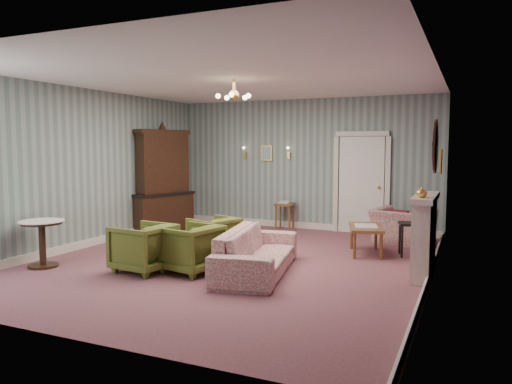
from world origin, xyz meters
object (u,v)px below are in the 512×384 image
at_px(wingback_chair, 403,221).
at_px(pedestal_table, 42,244).
at_px(olive_chair_c, 214,234).
at_px(fireplace, 424,235).
at_px(side_table_black, 410,240).
at_px(olive_chair_b, 190,246).
at_px(olive_chair_a, 143,245).
at_px(coffee_table, 366,240).
at_px(dresser, 163,178).
at_px(sofa_chintz, 257,244).

relative_size(wingback_chair, pedestal_table, 1.42).
distance_m(olive_chair_c, fireplace, 3.41).
bearing_deg(wingback_chair, olive_chair_c, 53.40).
bearing_deg(pedestal_table, wingback_chair, 40.31).
distance_m(wingback_chair, fireplace, 2.24).
bearing_deg(pedestal_table, olive_chair_c, 42.71).
xyz_separation_m(side_table_black, pedestal_table, (-5.08, -3.06, 0.08)).
bearing_deg(wingback_chair, pedestal_table, 55.20).
distance_m(olive_chair_b, wingback_chair, 4.29).
bearing_deg(wingback_chair, olive_chair_a, 63.53).
relative_size(olive_chair_b, coffee_table, 0.82).
xyz_separation_m(wingback_chair, dresser, (-4.93, -0.72, 0.72)).
bearing_deg(fireplace, wingback_chair, 104.91).
xyz_separation_m(dresser, fireplace, (5.51, -1.44, -0.59)).
height_order(olive_chair_a, dresser, dresser).
distance_m(side_table_black, pedestal_table, 5.93).
distance_m(wingback_chair, dresser, 5.04).
height_order(olive_chair_c, side_table_black, olive_chair_c).
xyz_separation_m(olive_chair_a, sofa_chintz, (1.56, 0.62, 0.03)).
relative_size(olive_chair_a, wingback_chair, 0.76).
height_order(olive_chair_a, fireplace, fireplace).
xyz_separation_m(olive_chair_a, side_table_black, (3.49, 2.64, -0.11)).
relative_size(olive_chair_a, dresser, 0.34).
height_order(olive_chair_a, wingback_chair, wingback_chair).
bearing_deg(sofa_chintz, side_table_black, -54.54).
relative_size(olive_chair_c, dresser, 0.31).
bearing_deg(coffee_table, olive_chair_a, -137.67).
xyz_separation_m(olive_chair_c, fireplace, (3.41, 0.09, 0.22)).
xyz_separation_m(fireplace, coffee_table, (-1.04, 1.01, -0.33)).
height_order(wingback_chair, side_table_black, wingback_chair).
bearing_deg(olive_chair_c, wingback_chair, 148.28).
bearing_deg(pedestal_table, olive_chair_a, 14.60).
xyz_separation_m(olive_chair_b, side_table_black, (2.84, 2.39, -0.10)).
bearing_deg(dresser, coffee_table, 12.74).
bearing_deg(fireplace, side_table_black, 105.63).
bearing_deg(coffee_table, wingback_chair, 68.01).
bearing_deg(side_table_black, coffee_table, -170.64).
bearing_deg(olive_chair_a, pedestal_table, -68.95).
xyz_separation_m(fireplace, pedestal_table, (-5.39, -1.93, -0.22)).
height_order(olive_chair_b, side_table_black, olive_chair_b).
height_order(wingback_chair, pedestal_table, wingback_chair).
bearing_deg(olive_chair_b, pedestal_table, -62.16).
height_order(olive_chair_b, dresser, dresser).
distance_m(sofa_chintz, pedestal_table, 3.31).
height_order(sofa_chintz, wingback_chair, wingback_chair).
relative_size(sofa_chintz, wingback_chair, 2.12).
distance_m(olive_chair_c, side_table_black, 3.32).
bearing_deg(olive_chair_b, olive_chair_c, -156.45).
relative_size(olive_chair_c, wingback_chair, 0.70).
xyz_separation_m(sofa_chintz, dresser, (-3.26, 2.33, 0.74)).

